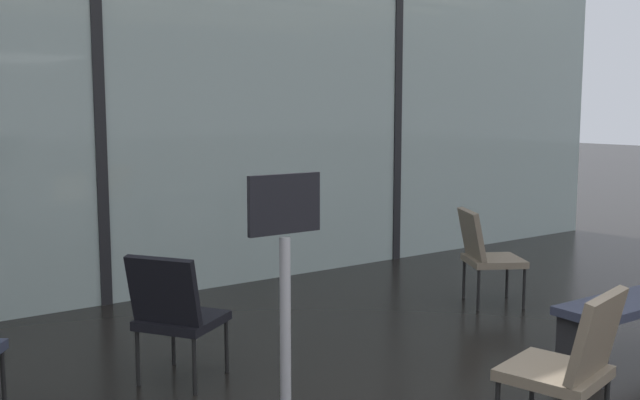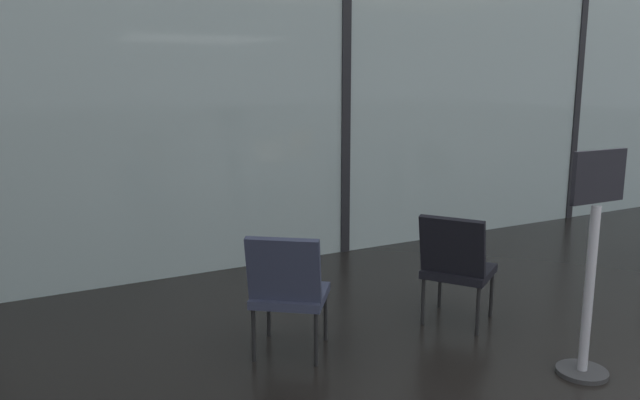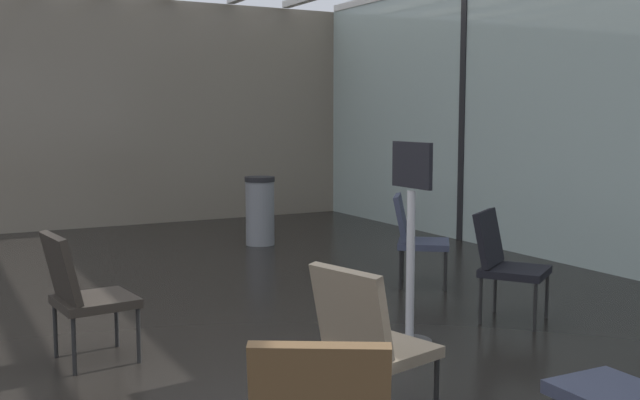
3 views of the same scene
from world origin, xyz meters
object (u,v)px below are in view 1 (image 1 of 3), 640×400
at_px(lounge_chair_1, 485,251).
at_px(info_sign, 285,314).
at_px(lounge_chair_2, 175,310).
at_px(lounge_chair_5, 571,360).

bearing_deg(lounge_chair_1, info_sign, 141.62).
height_order(lounge_chair_1, info_sign, info_sign).
bearing_deg(lounge_chair_2, lounge_chair_1, -120.12).
bearing_deg(lounge_chair_5, info_sign, -56.93).
bearing_deg(info_sign, lounge_chair_5, -43.37).
bearing_deg(lounge_chair_5, lounge_chair_1, -143.08).
height_order(lounge_chair_1, lounge_chair_2, same).
xyz_separation_m(lounge_chair_1, lounge_chair_5, (-1.84, -2.24, 0.00)).
distance_m(lounge_chair_1, lounge_chair_5, 2.90).
bearing_deg(lounge_chair_5, lounge_chair_2, -71.86).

